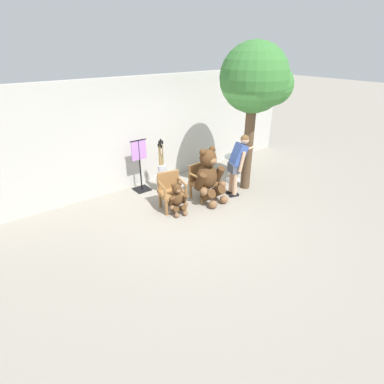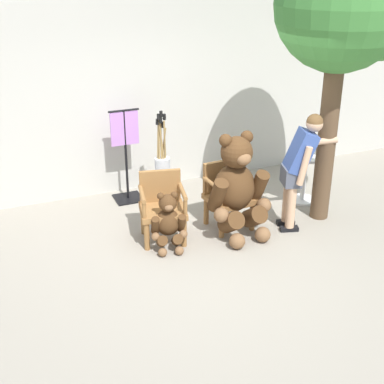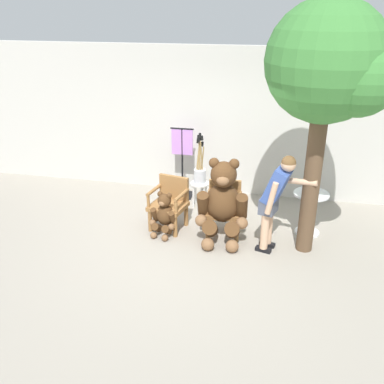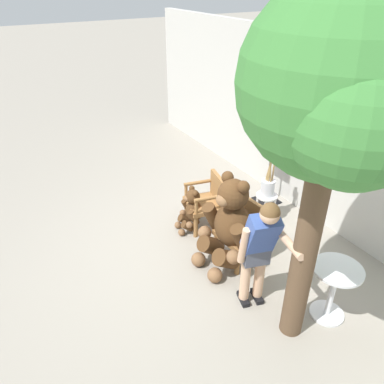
{
  "view_description": "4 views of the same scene",
  "coord_description": "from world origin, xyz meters",
  "px_view_note": "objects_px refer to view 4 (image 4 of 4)",
  "views": [
    {
      "loc": [
        -3.82,
        -4.53,
        3.5
      ],
      "look_at": [
        -0.34,
        0.03,
        0.64
      ],
      "focal_mm": 28.0,
      "sensor_mm": 36.0,
      "label": 1
    },
    {
      "loc": [
        -2.4,
        -5.03,
        3.37
      ],
      "look_at": [
        -0.27,
        0.13,
        0.84
      ],
      "focal_mm": 50.0,
      "sensor_mm": 36.0,
      "label": 2
    },
    {
      "loc": [
        1.25,
        -5.5,
        3.49
      ],
      "look_at": [
        0.0,
        0.33,
        0.83
      ],
      "focal_mm": 40.0,
      "sensor_mm": 36.0,
      "label": 3
    },
    {
      "loc": [
        3.69,
        -2.0,
        3.51
      ],
      "look_at": [
        -0.16,
        0.24,
        0.89
      ],
      "focal_mm": 35.0,
      "sensor_mm": 36.0,
      "label": 4
    }
  ],
  "objects_px": {
    "round_side_table": "(334,287)",
    "clothing_display_stand": "(270,165)",
    "teddy_bear_large": "(229,224)",
    "wooden_chair_right": "(243,230)",
    "wooden_chair_left": "(208,200)",
    "brush_bucket": "(268,183)",
    "teddy_bear_small": "(191,210)",
    "white_stool": "(266,200)",
    "person_visitor": "(260,245)",
    "patio_tree": "(340,94)"
  },
  "relations": [
    {
      "from": "wooden_chair_right",
      "to": "person_visitor",
      "type": "relative_size",
      "value": 0.55
    },
    {
      "from": "teddy_bear_small",
      "to": "white_stool",
      "type": "height_order",
      "value": "teddy_bear_small"
    },
    {
      "from": "wooden_chair_right",
      "to": "white_stool",
      "type": "xyz_separation_m",
      "value": [
        -0.58,
        0.9,
        -0.11
      ]
    },
    {
      "from": "person_visitor",
      "to": "patio_tree",
      "type": "xyz_separation_m",
      "value": [
        0.56,
        0.11,
        1.8
      ]
    },
    {
      "from": "teddy_bear_large",
      "to": "patio_tree",
      "type": "distance_m",
      "value": 2.46
    },
    {
      "from": "round_side_table",
      "to": "white_stool",
      "type": "bearing_deg",
      "value": 161.4
    },
    {
      "from": "wooden_chair_left",
      "to": "white_stool",
      "type": "bearing_deg",
      "value": 69.98
    },
    {
      "from": "person_visitor",
      "to": "clothing_display_stand",
      "type": "xyz_separation_m",
      "value": [
        -1.79,
        1.7,
        -0.2
      ]
    },
    {
      "from": "person_visitor",
      "to": "round_side_table",
      "type": "relative_size",
      "value": 2.16
    },
    {
      "from": "teddy_bear_large",
      "to": "round_side_table",
      "type": "xyz_separation_m",
      "value": [
        1.35,
        0.51,
        -0.22
      ]
    },
    {
      "from": "brush_bucket",
      "to": "teddy_bear_large",
      "type": "bearing_deg",
      "value": -63.19
    },
    {
      "from": "teddy_bear_small",
      "to": "brush_bucket",
      "type": "distance_m",
      "value": 1.28
    },
    {
      "from": "patio_tree",
      "to": "teddy_bear_small",
      "type": "bearing_deg",
      "value": 179.35
    },
    {
      "from": "wooden_chair_left",
      "to": "patio_tree",
      "type": "distance_m",
      "value": 3.21
    },
    {
      "from": "teddy_bear_large",
      "to": "wooden_chair_right",
      "type": "bearing_deg",
      "value": 92.16
    },
    {
      "from": "clothing_display_stand",
      "to": "wooden_chair_left",
      "type": "bearing_deg",
      "value": -86.15
    },
    {
      "from": "wooden_chair_right",
      "to": "person_visitor",
      "type": "distance_m",
      "value": 1.01
    },
    {
      "from": "teddy_bear_large",
      "to": "person_visitor",
      "type": "bearing_deg",
      "value": -11.38
    },
    {
      "from": "white_stool",
      "to": "clothing_display_stand",
      "type": "bearing_deg",
      "value": 137.16
    },
    {
      "from": "teddy_bear_small",
      "to": "round_side_table",
      "type": "height_order",
      "value": "teddy_bear_small"
    },
    {
      "from": "clothing_display_stand",
      "to": "patio_tree",
      "type": "bearing_deg",
      "value": -34.14
    },
    {
      "from": "person_visitor",
      "to": "clothing_display_stand",
      "type": "relative_size",
      "value": 1.14
    },
    {
      "from": "brush_bucket",
      "to": "patio_tree",
      "type": "relative_size",
      "value": 0.26
    },
    {
      "from": "wooden_chair_left",
      "to": "round_side_table",
      "type": "bearing_deg",
      "value": 6.41
    },
    {
      "from": "brush_bucket",
      "to": "round_side_table",
      "type": "relative_size",
      "value": 1.31
    },
    {
      "from": "teddy_bear_small",
      "to": "white_stool",
      "type": "bearing_deg",
      "value": 73.49
    },
    {
      "from": "wooden_chair_right",
      "to": "brush_bucket",
      "type": "height_order",
      "value": "brush_bucket"
    },
    {
      "from": "wooden_chair_left",
      "to": "white_stool",
      "type": "height_order",
      "value": "wooden_chair_left"
    },
    {
      "from": "brush_bucket",
      "to": "clothing_display_stand",
      "type": "xyz_separation_m",
      "value": [
        -0.42,
        0.38,
        0.04
      ]
    },
    {
      "from": "teddy_bear_small",
      "to": "clothing_display_stand",
      "type": "relative_size",
      "value": 0.54
    },
    {
      "from": "person_visitor",
      "to": "brush_bucket",
      "type": "xyz_separation_m",
      "value": [
        -1.38,
        1.32,
        -0.24
      ]
    },
    {
      "from": "brush_bucket",
      "to": "round_side_table",
      "type": "xyz_separation_m",
      "value": [
        1.94,
        -0.65,
        -0.23
      ]
    },
    {
      "from": "person_visitor",
      "to": "round_side_table",
      "type": "bearing_deg",
      "value": 49.97
    },
    {
      "from": "wooden_chair_right",
      "to": "round_side_table",
      "type": "distance_m",
      "value": 1.38
    },
    {
      "from": "wooden_chair_right",
      "to": "round_side_table",
      "type": "bearing_deg",
      "value": 10.56
    },
    {
      "from": "teddy_bear_large",
      "to": "teddy_bear_small",
      "type": "bearing_deg",
      "value": -178.39
    },
    {
      "from": "wooden_chair_left",
      "to": "brush_bucket",
      "type": "relative_size",
      "value": 0.91
    },
    {
      "from": "person_visitor",
      "to": "teddy_bear_small",
      "type": "bearing_deg",
      "value": 175.61
    },
    {
      "from": "teddy_bear_small",
      "to": "person_visitor",
      "type": "bearing_deg",
      "value": -4.39
    },
    {
      "from": "teddy_bear_large",
      "to": "person_visitor",
      "type": "height_order",
      "value": "person_visitor"
    },
    {
      "from": "teddy_bear_small",
      "to": "white_stool",
      "type": "relative_size",
      "value": 1.61
    },
    {
      "from": "wooden_chair_right",
      "to": "brush_bucket",
      "type": "bearing_deg",
      "value": 122.48
    },
    {
      "from": "wooden_chair_left",
      "to": "teddy_bear_small",
      "type": "height_order",
      "value": "wooden_chair_left"
    },
    {
      "from": "wooden_chair_right",
      "to": "teddy_bear_small",
      "type": "bearing_deg",
      "value": -163.17
    },
    {
      "from": "white_stool",
      "to": "clothing_display_stand",
      "type": "height_order",
      "value": "clothing_display_stand"
    },
    {
      "from": "wooden_chair_right",
      "to": "patio_tree",
      "type": "bearing_deg",
      "value": -12.67
    },
    {
      "from": "brush_bucket",
      "to": "round_side_table",
      "type": "height_order",
      "value": "brush_bucket"
    },
    {
      "from": "wooden_chair_left",
      "to": "teddy_bear_large",
      "type": "distance_m",
      "value": 0.97
    },
    {
      "from": "teddy_bear_large",
      "to": "teddy_bear_small",
      "type": "xyz_separation_m",
      "value": [
        -0.94,
        -0.03,
        -0.3
      ]
    },
    {
      "from": "round_side_table",
      "to": "clothing_display_stand",
      "type": "relative_size",
      "value": 0.53
    }
  ]
}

